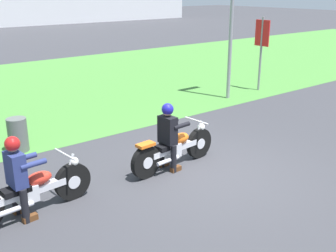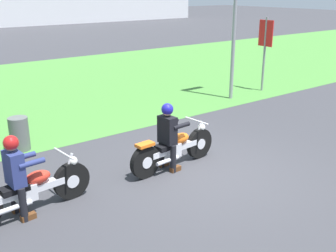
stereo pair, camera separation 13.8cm
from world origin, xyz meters
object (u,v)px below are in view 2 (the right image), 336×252
trash_can (19,134)px  sign_banner (265,43)px  rider_lead (168,131)px  motorcycle_follow (29,191)px  rider_follow (16,170)px  motorcycle_lead (174,149)px

trash_can → sign_banner: 9.03m
rider_lead → trash_can: 3.59m
motorcycle_follow → rider_follow: (-0.17, -0.01, 0.42)m
rider_lead → sign_banner: bearing=21.5°
motorcycle_lead → trash_can: 3.65m
motorcycle_lead → sign_banner: bearing=22.0°
motorcycle_follow → trash_can: bearing=70.1°
motorcycle_lead → trash_can: size_ratio=2.79×
rider_follow → sign_banner: 10.47m
trash_can → motorcycle_lead: bearing=-52.2°
motorcycle_follow → rider_follow: rider_follow is taller
rider_lead → motorcycle_follow: rider_lead is taller
rider_follow → trash_can: bearing=67.2°
motorcycle_lead → sign_banner: sign_banner is taller
trash_can → rider_lead: bearing=-54.4°
motorcycle_lead → rider_follow: (-3.20, -0.02, 0.43)m
trash_can → sign_banner: (8.92, 0.47, 1.33)m
motorcycle_follow → motorcycle_lead: bearing=-4.5°
motorcycle_lead → motorcycle_follow: (-3.03, -0.01, 0.00)m
rider_lead → rider_follow: 3.03m
rider_lead → rider_follow: rider_follow is taller
motorcycle_lead → rider_follow: 3.23m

